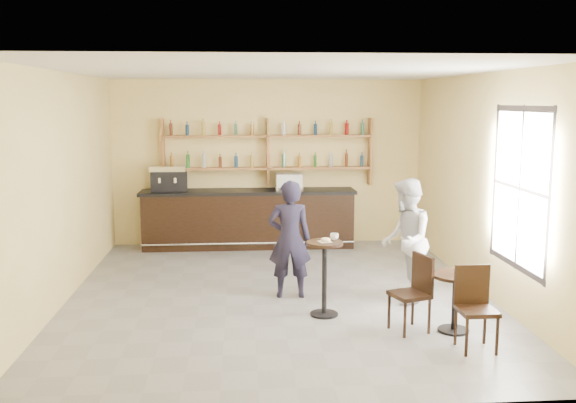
{
  "coord_description": "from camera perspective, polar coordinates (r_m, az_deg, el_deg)",
  "views": [
    {
      "loc": [
        -0.52,
        -8.99,
        2.81
      ],
      "look_at": [
        0.2,
        0.8,
        1.25
      ],
      "focal_mm": 40.0,
      "sensor_mm": 36.0,
      "label": 1
    }
  ],
  "objects": [
    {
      "name": "cafe_table",
      "position": [
        8.17,
        14.59,
        -8.71
      ],
      "size": [
        0.62,
        0.62,
        0.72
      ],
      "primitive_type": null,
      "rotation": [
        0.0,
        0.0,
        0.08
      ],
      "color": "black",
      "rests_on": "floor"
    },
    {
      "name": "chair_south",
      "position": [
        7.61,
        16.45,
        -9.21
      ],
      "size": [
        0.42,
        0.42,
        0.95
      ],
      "primitive_type": null,
      "rotation": [
        0.0,
        0.0,
        0.02
      ],
      "color": "black",
      "rests_on": "floor"
    },
    {
      "name": "cup_pedestal",
      "position": [
        8.44,
        4.14,
        -3.13
      ],
      "size": [
        0.13,
        0.13,
        0.09
      ],
      "primitive_type": "imported",
      "rotation": [
        0.0,
        0.0,
        -0.17
      ],
      "color": "white",
      "rests_on": "pedestal_table"
    },
    {
      "name": "pastry_case",
      "position": [
        12.27,
        0.08,
        1.77
      ],
      "size": [
        0.55,
        0.46,
        0.31
      ],
      "primitive_type": null,
      "rotation": [
        0.0,
        0.0,
        0.1
      ],
      "color": "silver",
      "rests_on": "bar_counter"
    },
    {
      "name": "bar_counter",
      "position": [
        12.35,
        -3.53,
        -1.52
      ],
      "size": [
        4.09,
        0.8,
        1.11
      ],
      "primitive_type": null,
      "color": "black",
      "rests_on": "floor"
    },
    {
      "name": "floor",
      "position": [
        9.43,
        -0.86,
        -8.3
      ],
      "size": [
        7.0,
        7.0,
        0.0
      ],
      "primitive_type": "plane",
      "color": "slate",
      "rests_on": "ground"
    },
    {
      "name": "ceiling",
      "position": [
        9.01,
        -0.91,
        11.51
      ],
      "size": [
        7.0,
        7.0,
        0.0
      ],
      "primitive_type": "plane",
      "rotation": [
        3.14,
        0.0,
        0.0
      ],
      "color": "white",
      "rests_on": "wall_back"
    },
    {
      "name": "wall_front",
      "position": [
        5.64,
        1.2,
        -3.33
      ],
      "size": [
        7.0,
        0.0,
        7.0
      ],
      "primitive_type": "plane",
      "rotation": [
        -1.57,
        0.0,
        0.0
      ],
      "color": "#F3D88A",
      "rests_on": "floor"
    },
    {
      "name": "cup_cafe",
      "position": [
        8.07,
        15.04,
        -5.93
      ],
      "size": [
        0.12,
        0.12,
        0.09
      ],
      "primitive_type": "imported",
      "rotation": [
        0.0,
        0.0,
        0.22
      ],
      "color": "white",
      "rests_on": "cafe_table"
    },
    {
      "name": "shelf_unit",
      "position": [
        12.41,
        -1.8,
        4.4
      ],
      "size": [
        4.0,
        0.26,
        1.4
      ],
      "primitive_type": null,
      "color": "brown",
      "rests_on": "wall_back"
    },
    {
      "name": "pedestal_table",
      "position": [
        8.46,
        3.26,
        -6.86
      ],
      "size": [
        0.54,
        0.54,
        0.99
      ],
      "primitive_type": null,
      "rotation": [
        0.0,
        0.0,
        0.13
      ],
      "color": "black",
      "rests_on": "floor"
    },
    {
      "name": "liquor_bottles",
      "position": [
        12.4,
        -1.81,
        5.18
      ],
      "size": [
        3.68,
        0.1,
        1.0
      ],
      "primitive_type": null,
      "color": "#8C5919",
      "rests_on": "shelf_unit"
    },
    {
      "name": "espresso_machine",
      "position": [
        12.3,
        -10.57,
        2.04
      ],
      "size": [
        0.73,
        0.53,
        0.48
      ],
      "primitive_type": null,
      "rotation": [
        0.0,
        0.0,
        0.15
      ],
      "color": "black",
      "rests_on": "bar_counter"
    },
    {
      "name": "donut",
      "position": [
        8.32,
        3.36,
        -3.42
      ],
      "size": [
        0.15,
        0.15,
        0.05
      ],
      "primitive_type": "torus",
      "rotation": [
        0.0,
        0.0,
        -0.17
      ],
      "color": "#E3A153",
      "rests_on": "napkin"
    },
    {
      "name": "patron_second",
      "position": [
        9.07,
        10.4,
        -3.45
      ],
      "size": [
        0.84,
        0.98,
        1.74
      ],
      "primitive_type": "imported",
      "rotation": [
        0.0,
        0.0,
        -1.81
      ],
      "color": "#B0AFB5",
      "rests_on": "floor"
    },
    {
      "name": "wall_back",
      "position": [
        12.56,
        -1.82,
        3.49
      ],
      "size": [
        7.0,
        0.0,
        7.0
      ],
      "primitive_type": "plane",
      "rotation": [
        1.57,
        0.0,
        0.0
      ],
      "color": "#F3D88A",
      "rests_on": "floor"
    },
    {
      "name": "chair_west",
      "position": [
        8.02,
        10.75,
        -8.06
      ],
      "size": [
        0.52,
        0.52,
        0.95
      ],
      "primitive_type": null,
      "rotation": [
        0.0,
        0.0,
        -1.24
      ],
      "color": "black",
      "rests_on": "floor"
    },
    {
      "name": "wall_right",
      "position": [
        9.73,
        17.05,
        1.49
      ],
      "size": [
        0.0,
        7.0,
        7.0
      ],
      "primitive_type": "plane",
      "rotation": [
        1.57,
        0.0,
        -1.57
      ],
      "color": "#F3D88A",
      "rests_on": "floor"
    },
    {
      "name": "man_main",
      "position": [
        9.15,
        0.14,
        -3.37
      ],
      "size": [
        0.62,
        0.42,
        1.69
      ],
      "primitive_type": "imported",
      "rotation": [
        0.0,
        0.0,
        3.12
      ],
      "color": "black",
      "rests_on": "floor"
    },
    {
      "name": "wall_left",
      "position": [
        9.4,
        -19.47,
        1.12
      ],
      "size": [
        0.0,
        7.0,
        7.0
      ],
      "primitive_type": "plane",
      "rotation": [
        1.57,
        0.0,
        1.57
      ],
      "color": "#F3D88A",
      "rests_on": "floor"
    },
    {
      "name": "napkin",
      "position": [
        8.33,
        3.29,
        -3.58
      ],
      "size": [
        0.19,
        0.19,
        0.0
      ],
      "primitive_type": "cube",
      "rotation": [
        0.0,
        0.0,
        0.27
      ],
      "color": "white",
      "rests_on": "pedestal_table"
    },
    {
      "name": "window_pane",
      "position": [
        8.62,
        19.91,
        1.09
      ],
      "size": [
        0.0,
        2.0,
        2.0
      ],
      "primitive_type": "plane",
      "rotation": [
        1.57,
        0.0,
        -1.57
      ],
      "color": "white",
      "rests_on": "wall_right"
    },
    {
      "name": "window_frame",
      "position": [
        8.61,
        19.87,
        1.09
      ],
      "size": [
        0.04,
        1.7,
        2.1
      ],
      "primitive_type": null,
      "color": "black",
      "rests_on": "wall_right"
    }
  ]
}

